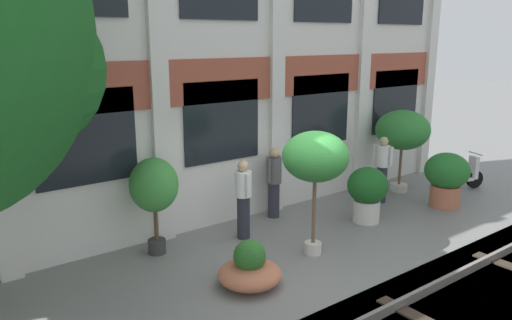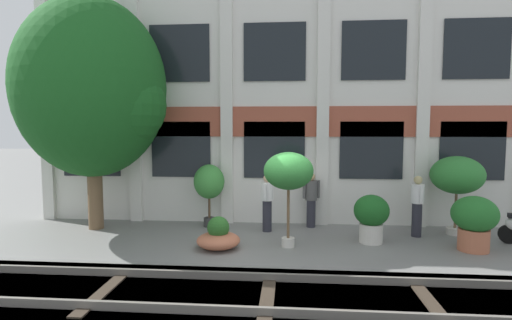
{
  "view_description": "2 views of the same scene",
  "coord_description": "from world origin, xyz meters",
  "px_view_note": "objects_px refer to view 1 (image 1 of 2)",
  "views": [
    {
      "loc": [
        -5.68,
        -6.13,
        3.96
      ],
      "look_at": [
        -0.36,
        0.88,
        1.79
      ],
      "focal_mm": 35.0,
      "sensor_mm": 36.0,
      "label": 1
    },
    {
      "loc": [
        0.47,
        -9.48,
        2.97
      ],
      "look_at": [
        -0.47,
        1.57,
        2.02
      ],
      "focal_mm": 28.0,
      "sensor_mm": 36.0,
      "label": 2
    }
  ],
  "objects_px": {
    "potted_plant_glazed_jar": "(367,191)",
    "potted_plant_wide_bowl": "(250,269)",
    "potted_plant_fluted_column": "(447,176)",
    "resident_near_plants": "(274,181)",
    "potted_plant_terracotta_small": "(315,158)",
    "scooter_near_curb": "(460,174)",
    "resident_by_doorway": "(243,197)",
    "potted_plant_low_pan": "(154,187)",
    "potted_plant_tall_urn": "(403,131)",
    "resident_watching_tracks": "(382,167)"
  },
  "relations": [
    {
      "from": "potted_plant_wide_bowl",
      "to": "resident_by_doorway",
      "type": "height_order",
      "value": "resident_by_doorway"
    },
    {
      "from": "potted_plant_wide_bowl",
      "to": "resident_near_plants",
      "type": "distance_m",
      "value": 3.31
    },
    {
      "from": "potted_plant_tall_urn",
      "to": "resident_near_plants",
      "type": "height_order",
      "value": "potted_plant_tall_urn"
    },
    {
      "from": "potted_plant_wide_bowl",
      "to": "scooter_near_curb",
      "type": "xyz_separation_m",
      "value": [
        7.61,
        0.89,
        0.16
      ]
    },
    {
      "from": "potted_plant_low_pan",
      "to": "resident_watching_tracks",
      "type": "height_order",
      "value": "potted_plant_low_pan"
    },
    {
      "from": "potted_plant_glazed_jar",
      "to": "potted_plant_tall_urn",
      "type": "bearing_deg",
      "value": 21.98
    },
    {
      "from": "potted_plant_wide_bowl",
      "to": "scooter_near_curb",
      "type": "relative_size",
      "value": 0.79
    },
    {
      "from": "scooter_near_curb",
      "to": "resident_near_plants",
      "type": "distance_m",
      "value": 5.45
    },
    {
      "from": "potted_plant_terracotta_small",
      "to": "scooter_near_curb",
      "type": "height_order",
      "value": "potted_plant_terracotta_small"
    },
    {
      "from": "potted_plant_low_pan",
      "to": "resident_near_plants",
      "type": "distance_m",
      "value": 3.03
    },
    {
      "from": "potted_plant_glazed_jar",
      "to": "potted_plant_wide_bowl",
      "type": "distance_m",
      "value": 3.9
    },
    {
      "from": "potted_plant_glazed_jar",
      "to": "scooter_near_curb",
      "type": "height_order",
      "value": "potted_plant_glazed_jar"
    },
    {
      "from": "potted_plant_tall_urn",
      "to": "potted_plant_low_pan",
      "type": "height_order",
      "value": "potted_plant_tall_urn"
    },
    {
      "from": "resident_watching_tracks",
      "to": "potted_plant_terracotta_small",
      "type": "bearing_deg",
      "value": 10.67
    },
    {
      "from": "potted_plant_tall_urn",
      "to": "resident_near_plants",
      "type": "xyz_separation_m",
      "value": [
        -3.89,
        0.48,
        -0.76
      ]
    },
    {
      "from": "scooter_near_curb",
      "to": "resident_watching_tracks",
      "type": "height_order",
      "value": "resident_watching_tracks"
    },
    {
      "from": "potted_plant_terracotta_small",
      "to": "potted_plant_tall_urn",
      "type": "bearing_deg",
      "value": 18.34
    },
    {
      "from": "potted_plant_fluted_column",
      "to": "potted_plant_wide_bowl",
      "type": "xyz_separation_m",
      "value": [
        -6.1,
        -0.35,
        -0.47
      ]
    },
    {
      "from": "potted_plant_glazed_jar",
      "to": "resident_near_plants",
      "type": "bearing_deg",
      "value": 134.48
    },
    {
      "from": "potted_plant_fluted_column",
      "to": "potted_plant_low_pan",
      "type": "relative_size",
      "value": 0.71
    },
    {
      "from": "resident_near_plants",
      "to": "potted_plant_tall_urn",
      "type": "bearing_deg",
      "value": 62.41
    },
    {
      "from": "potted_plant_glazed_jar",
      "to": "resident_near_plants",
      "type": "distance_m",
      "value": 2.06
    },
    {
      "from": "potted_plant_wide_bowl",
      "to": "potted_plant_low_pan",
      "type": "bearing_deg",
      "value": 107.18
    },
    {
      "from": "potted_plant_glazed_jar",
      "to": "potted_plant_terracotta_small",
      "type": "bearing_deg",
      "value": -166.12
    },
    {
      "from": "potted_plant_fluted_column",
      "to": "potted_plant_wide_bowl",
      "type": "bearing_deg",
      "value": -176.71
    },
    {
      "from": "potted_plant_tall_urn",
      "to": "potted_plant_fluted_column",
      "type": "bearing_deg",
      "value": -95.83
    },
    {
      "from": "potted_plant_glazed_jar",
      "to": "resident_watching_tracks",
      "type": "bearing_deg",
      "value": 27.32
    },
    {
      "from": "potted_plant_fluted_column",
      "to": "potted_plant_terracotta_small",
      "type": "xyz_separation_m",
      "value": [
        -4.41,
        -0.07,
        1.09
      ]
    },
    {
      "from": "potted_plant_tall_urn",
      "to": "potted_plant_low_pan",
      "type": "xyz_separation_m",
      "value": [
        -6.89,
        0.28,
        -0.32
      ]
    },
    {
      "from": "resident_by_doorway",
      "to": "resident_near_plants",
      "type": "distance_m",
      "value": 1.39
    },
    {
      "from": "potted_plant_low_pan",
      "to": "resident_near_plants",
      "type": "bearing_deg",
      "value": 3.66
    },
    {
      "from": "potted_plant_low_pan",
      "to": "resident_by_doorway",
      "type": "height_order",
      "value": "potted_plant_low_pan"
    },
    {
      "from": "potted_plant_tall_urn",
      "to": "scooter_near_curb",
      "type": "relative_size",
      "value": 1.62
    },
    {
      "from": "potted_plant_fluted_column",
      "to": "resident_near_plants",
      "type": "distance_m",
      "value": 4.21
    },
    {
      "from": "potted_plant_tall_urn",
      "to": "resident_near_plants",
      "type": "bearing_deg",
      "value": 173.05
    },
    {
      "from": "potted_plant_fluted_column",
      "to": "resident_by_doorway",
      "type": "height_order",
      "value": "resident_by_doorway"
    },
    {
      "from": "potted_plant_glazed_jar",
      "to": "resident_watching_tracks",
      "type": "distance_m",
      "value": 1.51
    },
    {
      "from": "resident_near_plants",
      "to": "resident_watching_tracks",
      "type": "bearing_deg",
      "value": 53.76
    },
    {
      "from": "potted_plant_tall_urn",
      "to": "resident_near_plants",
      "type": "relative_size",
      "value": 1.35
    },
    {
      "from": "potted_plant_terracotta_small",
      "to": "scooter_near_curb",
      "type": "relative_size",
      "value": 1.75
    },
    {
      "from": "resident_by_doorway",
      "to": "resident_near_plants",
      "type": "height_order",
      "value": "resident_by_doorway"
    },
    {
      "from": "potted_plant_tall_urn",
      "to": "resident_watching_tracks",
      "type": "distance_m",
      "value": 1.37
    },
    {
      "from": "potted_plant_terracotta_small",
      "to": "potted_plant_low_pan",
      "type": "xyz_separation_m",
      "value": [
        -2.33,
        1.79,
        -0.55
      ]
    },
    {
      "from": "potted_plant_tall_urn",
      "to": "potted_plant_low_pan",
      "type": "relative_size",
      "value": 1.17
    },
    {
      "from": "potted_plant_fluted_column",
      "to": "potted_plant_low_pan",
      "type": "bearing_deg",
      "value": 165.64
    },
    {
      "from": "potted_plant_wide_bowl",
      "to": "resident_by_doorway",
      "type": "distance_m",
      "value": 2.09
    },
    {
      "from": "potted_plant_terracotta_small",
      "to": "resident_watching_tracks",
      "type": "xyz_separation_m",
      "value": [
        3.44,
        1.21,
        -0.97
      ]
    },
    {
      "from": "resident_by_doorway",
      "to": "potted_plant_wide_bowl",
      "type": "bearing_deg",
      "value": -112.28
    },
    {
      "from": "potted_plant_tall_urn",
      "to": "potted_plant_low_pan",
      "type": "bearing_deg",
      "value": 177.64
    },
    {
      "from": "potted_plant_wide_bowl",
      "to": "potted_plant_glazed_jar",
      "type": "bearing_deg",
      "value": 11.94
    }
  ]
}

